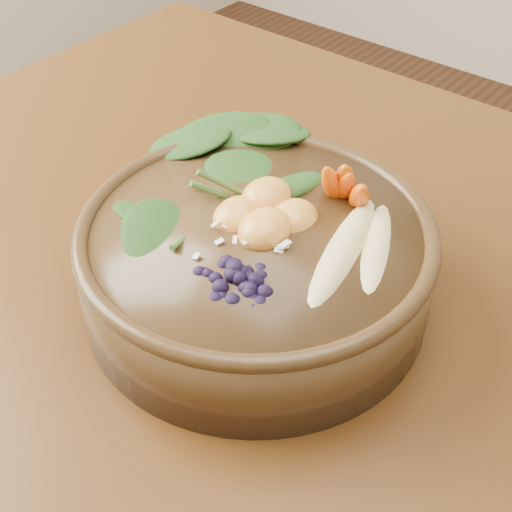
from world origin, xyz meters
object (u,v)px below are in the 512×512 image
banana_halves (362,234)px  blueberry_pile (232,257)px  stoneware_bowl (256,265)px  kale_heap (229,156)px  mandarin_cluster (266,200)px  carrot_cluster (347,148)px

banana_halves → blueberry_pile: (-0.05, -0.09, 0.01)m
stoneware_bowl → kale_heap: size_ratio=1.53×
mandarin_cluster → blueberry_pile: bearing=-69.4°
stoneware_bowl → carrot_cluster: 0.12m
stoneware_bowl → blueberry_pile: size_ratio=2.16×
stoneware_bowl → banana_halves: banana_halves is taller
carrot_cluster → banana_halves: (0.05, -0.06, -0.03)m
carrot_cluster → mandarin_cluster: carrot_cluster is taller
stoneware_bowl → kale_heap: (-0.06, 0.04, 0.06)m
kale_heap → blueberry_pile: 0.13m
mandarin_cluster → blueberry_pile: blueberry_pile is taller
carrot_cluster → banana_halves: size_ratio=0.47×
stoneware_bowl → kale_heap: bearing=146.8°
carrot_cluster → blueberry_pile: carrot_cluster is taller
kale_heap → banana_halves: size_ratio=1.13×
banana_halves → stoneware_bowl: bearing=-177.3°
banana_halves → blueberry_pile: bearing=-141.5°
blueberry_pile → stoneware_bowl: bearing=112.8°
carrot_cluster → banana_halves: carrot_cluster is taller
stoneware_bowl → banana_halves: size_ratio=1.72×
mandarin_cluster → carrot_cluster: bearing=70.1°
banana_halves → mandarin_cluster: bearing=170.3°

